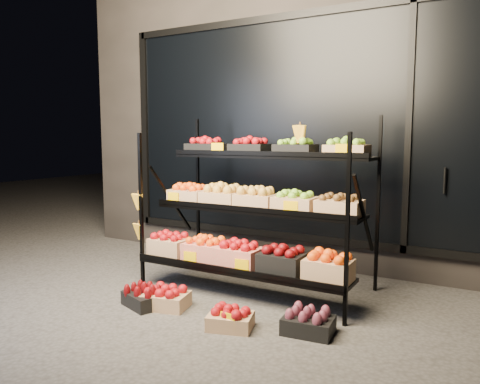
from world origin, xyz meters
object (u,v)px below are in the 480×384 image
Objects in this scene: display_rack at (253,209)px; floor_crate_left at (166,298)px; floor_crate_midright at (230,318)px; floor_crate_midleft at (144,296)px.

floor_crate_left is (-0.42, -0.80, -0.70)m from display_rack.
floor_crate_left is 0.71m from floor_crate_midright.
floor_crate_midright is at bearing 16.99° from floor_crate_midleft.
floor_crate_midleft is at bearing 161.34° from floor_crate_midright.
display_rack is 5.57× the size of floor_crate_midright.
display_rack is at bearing 91.33° from floor_crate_midright.
floor_crate_midleft is (-0.61, -0.87, -0.70)m from display_rack.
floor_crate_left is 1.01× the size of floor_crate_midleft.
floor_crate_midleft is at bearing -173.58° from floor_crate_left.
floor_crate_midright is (0.71, -0.10, -0.01)m from floor_crate_left.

